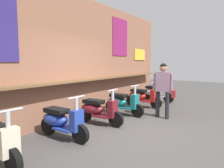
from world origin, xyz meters
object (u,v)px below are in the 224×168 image
scooter_maroon (97,110)px  scooter_red (141,97)px  scooter_blue (61,121)px  shopper_with_handbag (163,85)px  scooter_teal (122,102)px  scooter_silver (155,92)px

scooter_maroon → scooter_red: size_ratio=1.00×
scooter_blue → shopper_with_handbag: (2.86, -1.23, 0.60)m
scooter_teal → scooter_maroon: bearing=-87.8°
scooter_maroon → shopper_with_handbag: (1.58, -1.23, 0.60)m
scooter_blue → scooter_red: bearing=89.6°
scooter_blue → scooter_silver: size_ratio=1.00×
scooter_silver → shopper_with_handbag: shopper_with_handbag is taller
scooter_teal → scooter_silver: same height
scooter_teal → scooter_red: size_ratio=1.00×
scooter_blue → scooter_silver: bearing=89.6°
scooter_teal → scooter_blue: bearing=-87.8°
scooter_maroon → scooter_teal: 1.23m
scooter_red → shopper_with_handbag: shopper_with_handbag is taller
scooter_silver → scooter_blue: bearing=-90.7°
scooter_teal → shopper_with_handbag: 1.41m
scooter_blue → scooter_red: size_ratio=1.00×
scooter_teal → scooter_silver: size_ratio=1.00×
scooter_teal → shopper_with_handbag: shopper_with_handbag is taller
shopper_with_handbag → scooter_maroon: bearing=130.8°
scooter_maroon → scooter_teal: same height
scooter_blue → scooter_teal: same height
scooter_blue → shopper_with_handbag: bearing=66.3°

